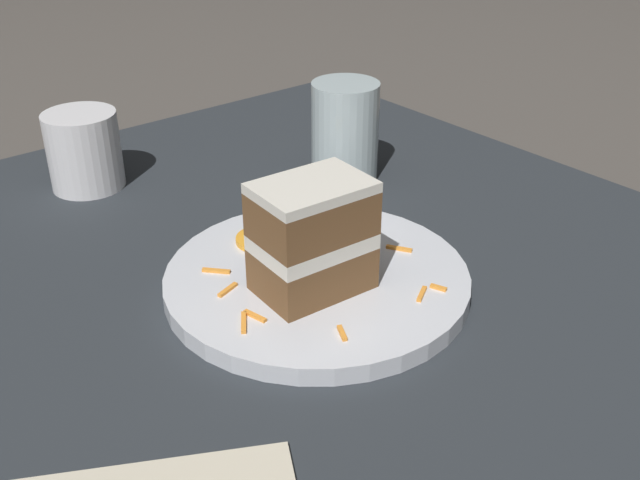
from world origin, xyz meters
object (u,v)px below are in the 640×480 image
plate (320,282)px  cream_dollop (350,206)px  cake_slice (312,237)px  orange_garnish (262,239)px  coffee_mug (84,147)px  drinking_glass (345,138)px

plate → cream_dollop: bearing=32.4°
cake_slice → cream_dollop: 0.12m
orange_garnish → coffee_mug: coffee_mug is taller
cake_slice → orange_garnish: cake_slice is taller
cake_slice → coffee_mug: size_ratio=1.13×
cake_slice → orange_garnish: (0.01, 0.10, -0.05)m
plate → coffee_mug: size_ratio=3.10×
cake_slice → coffee_mug: cake_slice is taller
plate → drinking_glass: 0.25m
coffee_mug → drinking_glass: bearing=-35.0°
plate → orange_garnish: bearing=93.8°
plate → orange_garnish: size_ratio=5.51×
cream_dollop → drinking_glass: bearing=50.7°
cake_slice → coffee_mug: 0.36m
cake_slice → orange_garnish: bearing=-4.3°
cream_dollop → cake_slice: bearing=-147.3°
orange_garnish → drinking_glass: bearing=25.9°
cream_dollop → coffee_mug: bearing=116.5°
plate → coffee_mug: 0.36m
drinking_glass → coffee_mug: drinking_glass is taller
drinking_glass → plate: bearing=-136.1°
plate → drinking_glass: size_ratio=2.38×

